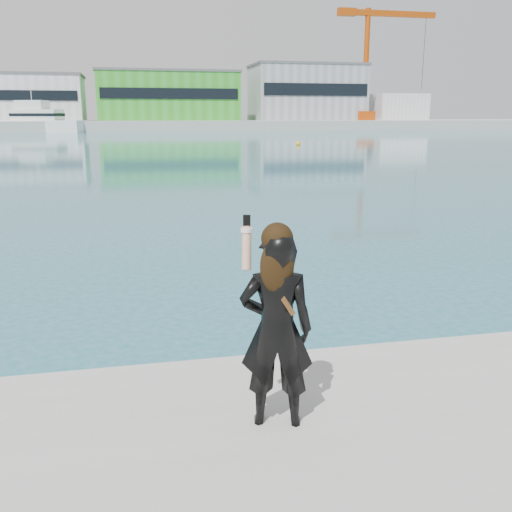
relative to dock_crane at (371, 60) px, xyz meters
The scene contains 11 objects.
ground 133.95m from the dock_crane, 113.56° to the right, with size 500.00×500.00×0.00m, color #186271.
far_quay 55.61m from the dock_crane, behind, with size 320.00×40.00×2.00m, color #9E9E99.
warehouse_white 75.90m from the dock_crane, behind, with size 24.48×15.35×9.50m.
warehouse_green 46.26m from the dock_crane, behind, with size 30.60×16.36×10.50m.
warehouse_grey_right 16.01m from the dock_crane, 155.64° to the left, with size 25.50×15.35×12.50m.
ancillary_shed 13.95m from the dock_crane, 24.45° to the left, with size 12.00×10.00×6.00m, color silver.
dock_crane is the anchor object (origin of this frame).
flagpole_right 32.27m from the dock_crane, behind, with size 1.28×0.16×8.00m.
motor_yacht 72.13m from the dock_crane, behind, with size 16.89×10.63×7.66m.
buoy_near 77.70m from the dock_crane, 118.63° to the right, with size 0.50×0.50×0.50m, color #FFAF0D.
woman 133.97m from the dock_crane, 113.46° to the right, with size 0.61×0.48×1.57m.
Camera 1 is at (-0.84, -4.08, 3.08)m, focal length 40.00 mm.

